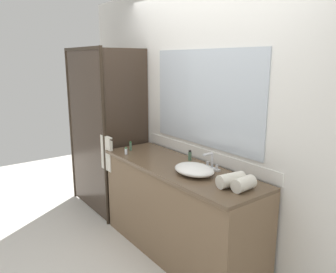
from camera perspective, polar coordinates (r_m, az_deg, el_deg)
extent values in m
plane|color=silver|center=(3.45, 1.58, -19.42)|extent=(8.00, 8.00, 0.00)
cube|color=silver|center=(3.19, 6.61, 2.98)|extent=(4.40, 0.05, 2.60)
cube|color=silver|center=(3.25, 6.08, -3.08)|extent=(1.80, 0.01, 0.11)
cube|color=silver|center=(3.14, 6.29, 6.54)|extent=(1.42, 0.01, 0.90)
cube|color=brown|center=(3.25, 1.77, -12.86)|extent=(1.80, 0.56, 0.87)
cube|color=brown|center=(3.07, 1.68, -5.33)|extent=(1.80, 0.58, 0.03)
cylinder|color=#2D2319|center=(4.58, -16.37, 1.79)|extent=(0.04, 0.04, 2.00)
cylinder|color=#2D2319|center=(3.68, -10.87, -0.59)|extent=(0.04, 0.04, 2.00)
cube|color=#2D2319|center=(4.04, -14.70, 14.44)|extent=(1.00, 0.04, 0.04)
cube|color=#382B21|center=(4.13, -13.92, 0.73)|extent=(0.96, 0.01, 1.96)
cube|color=#382B21|center=(3.81, -7.02, 0.01)|extent=(0.01, 0.57, 1.96)
cylinder|color=#2D2319|center=(3.66, -10.61, -0.23)|extent=(0.32, 0.02, 0.02)
cube|color=silver|center=(3.70, -10.50, -2.82)|extent=(0.22, 0.04, 0.38)
ellipsoid|color=white|center=(2.84, 4.54, -5.69)|extent=(0.39, 0.30, 0.08)
cube|color=silver|center=(2.99, 7.57, -5.48)|extent=(0.17, 0.04, 0.02)
cylinder|color=silver|center=(2.96, 7.61, -4.09)|extent=(0.02, 0.02, 0.13)
cylinder|color=silver|center=(2.91, 6.89, -3.03)|extent=(0.02, 0.11, 0.02)
cylinder|color=silver|center=(3.02, 6.79, -4.68)|extent=(0.02, 0.02, 0.04)
cylinder|color=silver|center=(2.94, 8.40, -5.23)|extent=(0.02, 0.02, 0.04)
cylinder|color=#4C7056|center=(3.22, 3.79, -3.39)|extent=(0.03, 0.03, 0.08)
cylinder|color=black|center=(3.21, 3.81, -2.53)|extent=(0.03, 0.03, 0.01)
cylinder|color=#4C7056|center=(3.59, -6.47, -1.73)|extent=(0.03, 0.03, 0.09)
cylinder|color=#2D6638|center=(3.58, -6.49, -0.96)|extent=(0.02, 0.02, 0.01)
cylinder|color=silver|center=(3.45, -7.25, -2.57)|extent=(0.03, 0.03, 0.06)
cylinder|color=#2D6638|center=(3.44, -7.26, -1.98)|extent=(0.02, 0.02, 0.01)
cylinder|color=silver|center=(2.55, 12.92, -7.96)|extent=(0.12, 0.19, 0.11)
cylinder|color=silver|center=(2.60, 10.82, -7.37)|extent=(0.14, 0.23, 0.11)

